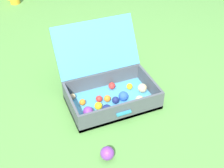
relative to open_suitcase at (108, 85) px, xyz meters
name	(u,v)px	position (x,y,z in m)	size (l,w,h in m)	color
ground_plane	(119,104)	(0.04, -0.10, -0.12)	(16.00, 16.00, 0.00)	#569342
open_suitcase	(108,85)	(0.00, 0.00, 0.00)	(0.66, 0.65, 0.51)	#4799C6
stray_ball_on_grass	(107,153)	(-0.23, -0.55, -0.07)	(0.09, 0.09, 0.09)	purple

